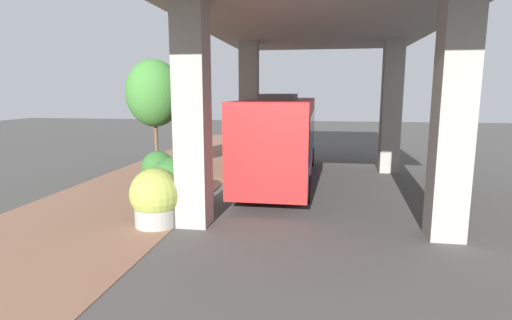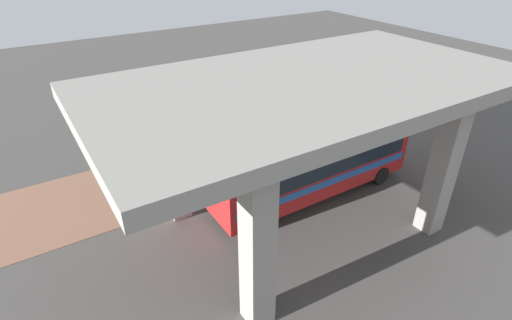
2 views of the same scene
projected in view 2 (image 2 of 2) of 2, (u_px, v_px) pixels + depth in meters
ground_plane at (256, 181)px, 21.79m from camera, size 80.00×80.00×0.00m
sidewalk_strip at (229, 158)px, 24.00m from camera, size 6.00×40.00×0.02m
overpass at (309, 99)px, 15.84m from camera, size 9.40×17.28×6.97m
bus at (313, 159)px, 19.79m from camera, size 2.78×10.85×3.84m
fire_hydrant at (203, 170)px, 21.85m from camera, size 0.43×0.21×1.01m
planter_front at (165, 191)px, 19.54m from camera, size 1.51×1.51×1.74m
planter_middle at (200, 177)px, 20.62m from camera, size 1.46×1.46×1.74m
planter_back at (222, 156)px, 22.60m from camera, size 1.28×1.28×1.62m
street_tree_near at (245, 93)px, 22.77m from camera, size 2.46×2.46×5.34m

